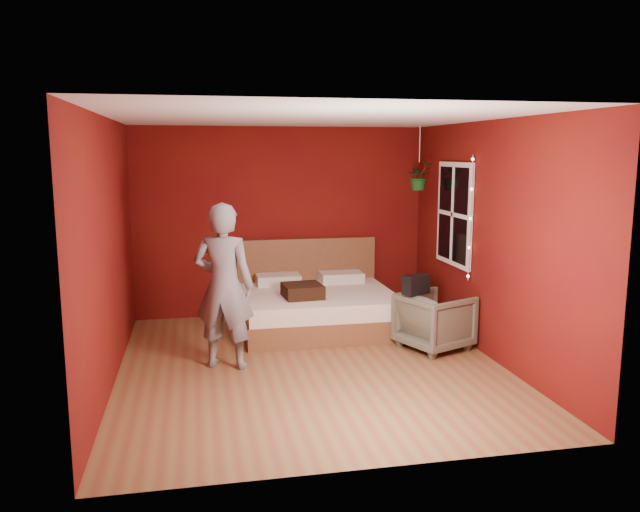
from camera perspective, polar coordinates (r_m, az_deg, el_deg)
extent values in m
plane|color=brown|center=(6.77, -0.84, -9.98)|extent=(4.50, 4.50, 0.00)
cube|color=#5C1309|center=(8.67, -3.60, 3.14)|extent=(4.00, 0.02, 2.60)
cube|color=#5C1309|center=(4.29, 4.65, -3.43)|extent=(4.00, 0.02, 2.60)
cube|color=#5C1309|center=(6.40, -18.85, 0.39)|extent=(0.02, 4.50, 2.60)
cube|color=#5C1309|center=(7.10, 15.30, 1.41)|extent=(0.02, 4.50, 2.60)
cube|color=silver|center=(6.39, -0.90, 12.66)|extent=(4.00, 4.50, 0.02)
cube|color=white|center=(7.87, 12.18, 3.76)|extent=(0.04, 0.97, 1.27)
cube|color=black|center=(7.86, 12.08, 3.76)|extent=(0.02, 0.85, 1.15)
cube|color=white|center=(7.86, 12.05, 3.76)|extent=(0.03, 0.05, 1.15)
cube|color=white|center=(7.86, 12.05, 3.76)|extent=(0.03, 0.85, 0.05)
cylinder|color=silver|center=(7.38, 13.59, 3.34)|extent=(0.01, 0.01, 1.45)
sphere|color=#FFF2CC|center=(7.48, 13.38, -1.81)|extent=(0.04, 0.04, 0.04)
sphere|color=#FFF2CC|center=(7.42, 13.48, 0.75)|extent=(0.04, 0.04, 0.04)
sphere|color=#FFF2CC|center=(7.38, 13.59, 3.34)|extent=(0.04, 0.04, 0.04)
sphere|color=#FFF2CC|center=(7.35, 13.69, 5.96)|extent=(0.04, 0.04, 0.04)
sphere|color=#FFF2CC|center=(7.34, 13.79, 8.59)|extent=(0.04, 0.04, 0.04)
cube|color=brown|center=(8.08, -0.20, -5.72)|extent=(1.94, 1.65, 0.27)
cube|color=white|center=(8.02, -0.20, -4.05)|extent=(1.90, 1.62, 0.21)
cube|color=brown|center=(8.74, -1.20, -1.87)|extent=(1.94, 0.08, 1.07)
cube|color=silver|center=(8.45, -3.84, -2.16)|extent=(0.58, 0.37, 0.14)
cube|color=silver|center=(8.60, 1.94, -1.93)|extent=(0.58, 0.37, 0.14)
imported|color=slate|center=(6.58, -8.78, -2.74)|extent=(0.74, 0.61, 1.75)
imported|color=#565744|center=(7.36, 10.43, -5.86)|extent=(0.94, 0.93, 0.66)
cube|color=black|center=(7.19, 8.77, -2.58)|extent=(0.34, 0.27, 0.22)
cube|color=black|center=(7.69, -1.61, -3.20)|extent=(0.50, 0.50, 0.16)
cylinder|color=silver|center=(8.32, 9.11, 10.11)|extent=(0.01, 0.01, 0.47)
imported|color=#164F1A|center=(8.32, 9.03, 7.21)|extent=(0.41, 0.38, 0.37)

